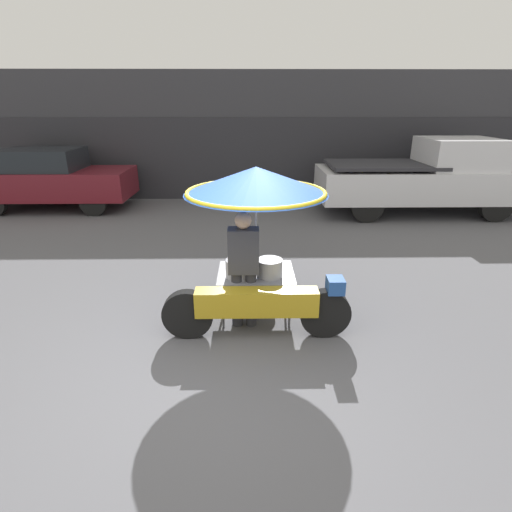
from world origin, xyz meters
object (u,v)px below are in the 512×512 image
(parked_car, at_px, (51,179))
(pickup_truck, at_px, (427,178))
(vendor_motorcycle_cart, at_px, (256,208))
(vendor_person, at_px, (244,265))

(parked_car, xyz_separation_m, pickup_truck, (9.90, -0.64, 0.11))
(vendor_motorcycle_cart, height_order, pickup_truck, vendor_motorcycle_cart)
(vendor_motorcycle_cart, height_order, vendor_person, vendor_motorcycle_cart)
(vendor_motorcycle_cart, relative_size, parked_car, 0.56)
(pickup_truck, bearing_deg, parked_car, 176.32)
(vendor_motorcycle_cart, xyz_separation_m, vendor_person, (-0.16, -0.20, -0.68))
(vendor_person, height_order, pickup_truck, pickup_truck)
(parked_car, distance_m, pickup_truck, 9.92)
(vendor_person, distance_m, parked_car, 8.14)
(vendor_motorcycle_cart, bearing_deg, vendor_person, -129.21)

